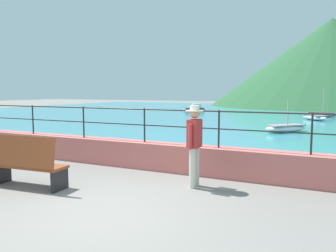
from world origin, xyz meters
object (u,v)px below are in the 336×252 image
(person_walking, at_px, (194,142))
(boat_0, at_px, (195,109))
(bench_main, at_px, (26,162))
(boat_3, at_px, (314,117))
(boat_4, at_px, (322,114))
(boat_1, at_px, (286,128))

(person_walking, xyz_separation_m, boat_0, (-9.16, 23.84, -0.65))
(bench_main, relative_size, boat_3, 0.73)
(person_walking, xyz_separation_m, boat_3, (1.75, 18.49, -0.72))
(person_walking, distance_m, boat_4, 21.85)
(boat_1, relative_size, boat_3, 0.97)
(bench_main, height_order, boat_4, boat_4)
(boat_1, bearing_deg, boat_3, 82.75)
(boat_4, bearing_deg, bench_main, -102.93)
(bench_main, bearing_deg, boat_0, 103.18)
(bench_main, distance_m, boat_1, 12.72)
(boat_0, relative_size, boat_3, 1.02)
(person_walking, xyz_separation_m, boat_4, (2.16, 21.73, -0.71))
(boat_3, bearing_deg, person_walking, -95.41)
(bench_main, distance_m, person_walking, 3.60)
(person_walking, relative_size, boat_4, 0.74)
(boat_1, bearing_deg, boat_0, 126.53)
(person_walking, relative_size, boat_3, 0.73)
(bench_main, height_order, boat_3, bench_main)
(person_walking, distance_m, boat_1, 10.54)
(person_walking, bearing_deg, boat_3, 84.59)
(boat_1, height_order, boat_4, boat_4)
(boat_3, bearing_deg, boat_0, 153.88)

